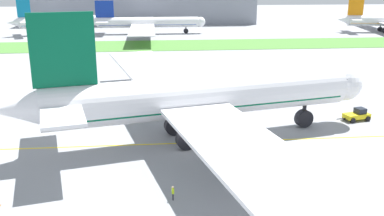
# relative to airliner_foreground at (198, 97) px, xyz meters

# --- Properties ---
(ground_plane) EXTENTS (600.00, 600.00, 0.00)m
(ground_plane) POSITION_rel_airliner_foreground_xyz_m (-2.29, -4.34, -6.56)
(ground_plane) COLOR gray
(ground_plane) RESTS_ON ground
(apron_taxi_line) EXTENTS (280.00, 0.36, 0.01)m
(apron_taxi_line) POSITION_rel_airliner_foreground_xyz_m (-2.29, -1.39, -6.55)
(apron_taxi_line) COLOR yellow
(apron_taxi_line) RESTS_ON ground
(grass_median_strip) EXTENTS (320.00, 24.00, 0.10)m
(grass_median_strip) POSITION_rel_airliner_foreground_xyz_m (-2.29, 92.21, -6.51)
(grass_median_strip) COLOR #4C8438
(grass_median_strip) RESTS_ON ground
(airliner_foreground) EXTENTS (55.54, 88.55, 19.31)m
(airliner_foreground) POSITION_rel_airliner_foreground_xyz_m (0.00, 0.00, 0.00)
(airliner_foreground) COLOR white
(airliner_foreground) RESTS_ON ground
(pushback_tug) EXTENTS (6.21, 3.29, 2.11)m
(pushback_tug) POSITION_rel_airliner_foreground_xyz_m (27.96, 6.47, -5.59)
(pushback_tug) COLOR yellow
(pushback_tug) RESTS_ON ground
(ground_crew_wingwalker_port) EXTENTS (0.26, 0.58, 1.65)m
(ground_crew_wingwalker_port) POSITION_rel_airliner_foreground_xyz_m (-4.73, -18.30, -5.55)
(ground_crew_wingwalker_port) COLOR black
(ground_crew_wingwalker_port) RESTS_ON ground
(service_truck_fuel_bowser) EXTENTS (5.61, 3.37, 2.54)m
(service_truck_fuel_bowser) POSITION_rel_airliner_foreground_xyz_m (14.69, 27.84, -5.14)
(service_truck_fuel_bowser) COLOR #33478C
(service_truck_fuel_bowser) RESTS_ON ground
(parked_airliner_far_centre) EXTENTS (35.42, 55.14, 14.77)m
(parked_airliner_far_centre) POSITION_rel_airliner_foreground_xyz_m (-45.71, 126.10, -1.55)
(parked_airliner_far_centre) COLOR white
(parked_airliner_far_centre) RESTS_ON ground
(parked_airliner_far_right) EXTENTS (49.11, 79.30, 13.65)m
(parked_airliner_far_right) POSITION_rel_airliner_foreground_xyz_m (-8.47, 124.23, -1.92)
(parked_airliner_far_right) COLOR white
(parked_airliner_far_right) RESTS_ON ground
(terminal_building) EXTENTS (109.62, 20.00, 18.00)m
(terminal_building) POSITION_rel_airliner_foreground_xyz_m (-9.18, 164.22, 2.44)
(terminal_building) COLOR gray
(terminal_building) RESTS_ON ground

